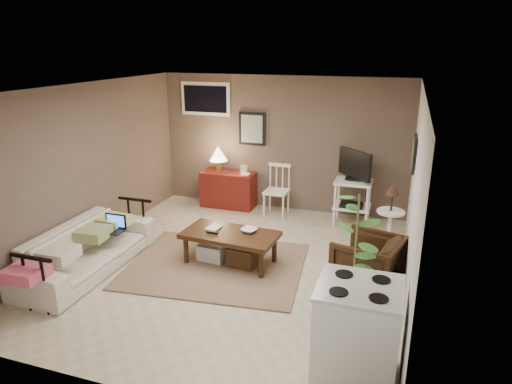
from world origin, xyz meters
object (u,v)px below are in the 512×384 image
(coffee_table, at_px, (230,245))
(tv_stand, at_px, (353,186))
(sofa, at_px, (85,242))
(side_table, at_px, (391,210))
(spindle_chair, at_px, (277,192))
(potted_plant, at_px, (355,253))
(stove, at_px, (357,333))
(armchair, at_px, (367,260))
(red_console, at_px, (227,186))

(coffee_table, relative_size, tv_stand, 1.05)
(sofa, relative_size, side_table, 1.99)
(spindle_chair, height_order, potted_plant, potted_plant)
(spindle_chair, xyz_separation_m, side_table, (1.98, -0.98, 0.23))
(potted_plant, distance_m, stove, 1.04)
(side_table, relative_size, stove, 1.10)
(coffee_table, relative_size, armchair, 1.77)
(coffee_table, distance_m, tv_stand, 2.50)
(red_console, xyz_separation_m, armchair, (2.75, -2.26, -0.02))
(spindle_chair, relative_size, armchair, 1.19)
(stove, bearing_deg, spindle_chair, 115.43)
(red_console, bearing_deg, potted_plant, -48.06)
(sofa, bearing_deg, red_console, -15.82)
(sofa, xyz_separation_m, red_console, (0.84, 2.97, -0.01))
(sofa, relative_size, spindle_chair, 2.35)
(spindle_chair, relative_size, tv_stand, 0.70)
(red_console, distance_m, spindle_chair, 0.99)
(spindle_chair, distance_m, armchair, 2.79)
(side_table, bearing_deg, potted_plant, -99.02)
(side_table, bearing_deg, spindle_chair, 153.61)
(tv_stand, bearing_deg, potted_plant, -82.87)
(side_table, bearing_deg, armchair, -99.79)
(coffee_table, relative_size, stove, 1.40)
(potted_plant, bearing_deg, red_console, 131.94)
(coffee_table, height_order, sofa, sofa)
(coffee_table, distance_m, spindle_chair, 2.08)
(side_table, relative_size, armchair, 1.39)
(coffee_table, height_order, spindle_chair, spindle_chair)
(sofa, height_order, tv_stand, tv_stand)
(tv_stand, relative_size, stove, 1.33)
(red_console, relative_size, tv_stand, 0.90)
(side_table, bearing_deg, red_console, 159.87)
(red_console, height_order, potted_plant, potted_plant)
(tv_stand, distance_m, potted_plant, 2.83)
(stove, bearing_deg, armchair, 91.84)
(stove, bearing_deg, tv_stand, 97.51)
(tv_stand, distance_m, side_table, 1.14)
(red_console, bearing_deg, stove, -54.55)
(coffee_table, bearing_deg, armchair, -2.64)
(spindle_chair, relative_size, side_table, 0.85)
(stove, bearing_deg, sofa, 164.99)
(red_console, relative_size, armchair, 1.52)
(coffee_table, bearing_deg, sofa, -155.55)
(potted_plant, bearing_deg, side_table, 80.98)
(sofa, height_order, stove, stove)
(coffee_table, relative_size, side_table, 1.27)
(coffee_table, distance_m, stove, 2.61)
(sofa, bearing_deg, spindle_chair, -32.47)
(tv_stand, relative_size, armchair, 1.68)
(red_console, height_order, stove, red_console)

